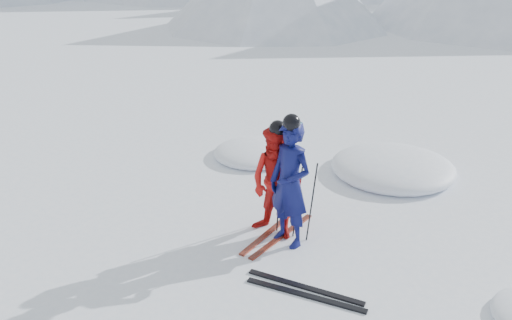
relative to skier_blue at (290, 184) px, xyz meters
The scene contains 12 objects.
ground 1.60m from the skier_blue, 10.16° to the right, with size 160.00×160.00×0.00m, color white.
skier_blue is the anchor object (origin of this frame).
skier_red 0.32m from the skier_blue, 165.88° to the left, with size 0.89×0.70×1.84m, color #B8110E.
pole_blue_left 0.47m from the skier_blue, 153.43° to the left, with size 0.02×0.02×1.34m, color black.
pole_blue_right 0.49m from the skier_blue, 45.00° to the left, with size 0.02×0.02×1.34m, color black.
pole_red_left 0.78m from the skier_blue, 151.38° to the left, with size 0.02×0.02×1.23m, color black.
pole_red_right 0.45m from the skier_blue, 88.37° to the left, with size 0.02×0.02×1.23m, color black.
ski_worn_left 1.08m from the skier_blue, 169.87° to the left, with size 0.09×1.70×0.03m, color black.
ski_worn_right 1.01m from the skier_blue, 156.95° to the left, with size 0.09×1.70×0.03m, color black.
ski_loose_a 1.58m from the skier_blue, 45.35° to the right, with size 0.09×1.70×0.03m, color black.
ski_loose_b 1.72m from the skier_blue, 46.75° to the right, with size 0.09×1.70×0.03m, color black.
snow_lumps 2.78m from the skier_blue, 84.22° to the left, with size 8.43×6.57×0.55m.
Camera 1 is at (2.85, -6.01, 4.50)m, focal length 38.00 mm.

